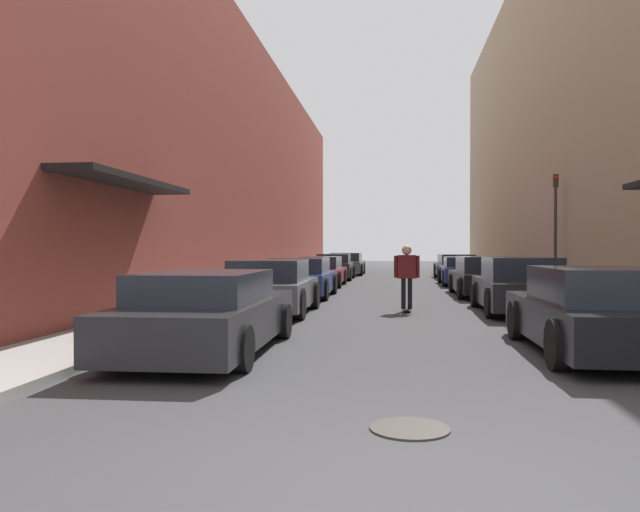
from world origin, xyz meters
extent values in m
plane|color=#38383A|center=(0.00, 18.37, 0.00)|extent=(101.03, 101.03, 0.00)
cube|color=gray|center=(-4.89, 22.96, 0.06)|extent=(1.80, 45.92, 0.12)
cube|color=gray|center=(4.89, 22.96, 0.06)|extent=(1.80, 45.92, 0.12)
cube|color=brown|center=(-7.79, 22.96, 5.23)|extent=(4.00, 45.92, 10.45)
cube|color=black|center=(-5.39, 8.04, 2.90)|extent=(1.00, 4.80, 0.12)
cube|color=tan|center=(7.79, 22.96, 7.46)|extent=(4.00, 45.92, 14.91)
cube|color=#232326|center=(-2.84, 5.22, 0.48)|extent=(1.87, 4.78, 0.62)
cube|color=#232833|center=(-2.84, 4.98, 1.00)|extent=(1.63, 2.49, 0.44)
cylinder|color=black|center=(-3.73, 6.69, 0.30)|extent=(0.18, 0.61, 0.61)
cylinder|color=black|center=(-1.96, 6.69, 0.30)|extent=(0.18, 0.61, 0.61)
cylinder|color=black|center=(-3.73, 3.74, 0.30)|extent=(0.18, 0.61, 0.61)
cylinder|color=black|center=(-1.96, 3.74, 0.30)|extent=(0.18, 0.61, 0.61)
cube|color=#515459|center=(-2.99, 10.74, 0.49)|extent=(1.92, 4.17, 0.60)
cube|color=#232833|center=(-2.99, 10.53, 1.04)|extent=(1.66, 2.18, 0.50)
cylinder|color=black|center=(-3.89, 12.02, 0.35)|extent=(0.18, 0.70, 0.70)
cylinder|color=black|center=(-2.10, 12.02, 0.35)|extent=(0.18, 0.70, 0.70)
cylinder|color=black|center=(-3.89, 9.46, 0.35)|extent=(0.18, 0.70, 0.70)
cylinder|color=black|center=(-2.10, 9.46, 0.35)|extent=(0.18, 0.70, 0.70)
cube|color=navy|center=(-3.05, 15.80, 0.48)|extent=(1.92, 4.37, 0.59)
cube|color=#232833|center=(-3.05, 15.58, 1.01)|extent=(1.69, 2.27, 0.47)
cylinder|color=black|center=(-3.99, 17.15, 0.34)|extent=(0.18, 0.67, 0.67)
cylinder|color=black|center=(-2.11, 17.15, 0.34)|extent=(0.18, 0.67, 0.67)
cylinder|color=black|center=(-3.99, 14.44, 0.34)|extent=(0.18, 0.67, 0.67)
cylinder|color=black|center=(-2.11, 14.44, 0.34)|extent=(0.18, 0.67, 0.67)
cube|color=maroon|center=(-3.04, 21.36, 0.46)|extent=(1.79, 4.04, 0.55)
cube|color=#232833|center=(-3.04, 21.16, 0.97)|extent=(1.54, 2.11, 0.48)
cylinder|color=black|center=(-3.88, 22.60, 0.33)|extent=(0.18, 0.66, 0.66)
cylinder|color=black|center=(-2.20, 22.60, 0.33)|extent=(0.18, 0.66, 0.66)
cylinder|color=black|center=(-3.88, 20.12, 0.33)|extent=(0.18, 0.66, 0.66)
cylinder|color=black|center=(-2.20, 20.12, 0.33)|extent=(0.18, 0.66, 0.66)
cube|color=#232326|center=(-3.01, 26.70, 0.51)|extent=(1.78, 4.25, 0.66)
cube|color=#232833|center=(-3.01, 26.49, 1.05)|extent=(1.55, 2.22, 0.43)
cylinder|color=black|center=(-3.85, 28.01, 0.33)|extent=(0.18, 0.66, 0.66)
cylinder|color=black|center=(-2.16, 28.01, 0.33)|extent=(0.18, 0.66, 0.66)
cylinder|color=black|center=(-3.85, 25.39, 0.33)|extent=(0.18, 0.66, 0.66)
cylinder|color=black|center=(-2.16, 25.39, 0.33)|extent=(0.18, 0.66, 0.66)
cube|color=#515459|center=(-2.83, 32.14, 0.50)|extent=(1.96, 4.38, 0.62)
cube|color=#232833|center=(-2.83, 31.92, 1.04)|extent=(1.70, 2.29, 0.46)
cylinder|color=black|center=(-3.75, 33.49, 0.34)|extent=(0.18, 0.68, 0.68)
cylinder|color=black|center=(-1.91, 33.49, 0.34)|extent=(0.18, 0.68, 0.68)
cylinder|color=black|center=(-3.75, 30.79, 0.34)|extent=(0.18, 0.68, 0.68)
cylinder|color=black|center=(-1.91, 30.79, 0.34)|extent=(0.18, 0.68, 0.68)
cube|color=black|center=(2.93, 5.70, 0.48)|extent=(1.90, 4.41, 0.60)
cube|color=#232833|center=(2.93, 5.48, 1.03)|extent=(1.67, 2.29, 0.51)
cylinder|color=black|center=(2.00, 7.06, 0.33)|extent=(0.18, 0.66, 0.66)
cylinder|color=black|center=(3.86, 7.06, 0.33)|extent=(0.18, 0.66, 0.66)
cylinder|color=black|center=(2.00, 4.33, 0.33)|extent=(0.18, 0.66, 0.66)
cube|color=#232326|center=(2.93, 11.59, 0.50)|extent=(1.86, 4.27, 0.62)
cube|color=#232833|center=(2.93, 11.38, 1.08)|extent=(1.61, 2.23, 0.54)
cylinder|color=black|center=(2.05, 12.91, 0.34)|extent=(0.18, 0.68, 0.68)
cylinder|color=black|center=(3.80, 12.91, 0.34)|extent=(0.18, 0.68, 0.68)
cylinder|color=black|center=(2.05, 10.28, 0.34)|extent=(0.18, 0.68, 0.68)
cylinder|color=black|center=(3.80, 10.28, 0.34)|extent=(0.18, 0.68, 0.68)
cube|color=black|center=(2.87, 16.84, 0.48)|extent=(1.97, 4.69, 0.59)
cube|color=#232833|center=(2.87, 16.61, 1.03)|extent=(1.71, 2.45, 0.51)
cylinder|color=black|center=(1.94, 18.29, 0.33)|extent=(0.18, 0.67, 0.67)
cylinder|color=black|center=(3.81, 18.29, 0.33)|extent=(0.18, 0.67, 0.67)
cylinder|color=black|center=(1.94, 15.39, 0.33)|extent=(0.18, 0.67, 0.67)
cylinder|color=black|center=(3.81, 15.39, 0.33)|extent=(0.18, 0.67, 0.67)
cube|color=navy|center=(2.90, 22.83, 0.48)|extent=(2.04, 4.24, 0.59)
cube|color=#232833|center=(2.90, 22.62, 0.98)|extent=(1.76, 2.22, 0.41)
cylinder|color=black|center=(1.95, 24.13, 0.33)|extent=(0.18, 0.67, 0.67)
cylinder|color=black|center=(3.85, 24.13, 0.33)|extent=(0.18, 0.67, 0.67)
cylinder|color=black|center=(1.95, 21.53, 0.33)|extent=(0.18, 0.67, 0.67)
cylinder|color=black|center=(3.85, 21.53, 0.33)|extent=(0.18, 0.67, 0.67)
cube|color=#232326|center=(3.02, 28.26, 0.49)|extent=(1.96, 4.55, 0.59)
cube|color=#232833|center=(3.02, 28.04, 1.01)|extent=(1.68, 2.38, 0.45)
cylinder|color=black|center=(2.11, 29.66, 0.34)|extent=(0.18, 0.69, 0.69)
cylinder|color=black|center=(3.92, 29.66, 0.34)|extent=(0.18, 0.69, 0.69)
cylinder|color=black|center=(2.11, 26.87, 0.34)|extent=(0.18, 0.69, 0.69)
cylinder|color=black|center=(3.92, 26.87, 0.34)|extent=(0.18, 0.69, 0.69)
cube|color=black|center=(0.24, 11.49, 0.07)|extent=(0.20, 0.78, 0.02)
cylinder|color=beige|center=(0.16, 11.74, 0.03)|extent=(0.03, 0.06, 0.06)
cylinder|color=beige|center=(0.31, 11.74, 0.03)|extent=(0.03, 0.06, 0.06)
cylinder|color=beige|center=(0.16, 11.24, 0.03)|extent=(0.03, 0.06, 0.06)
cylinder|color=beige|center=(0.31, 11.24, 0.03)|extent=(0.03, 0.06, 0.06)
cylinder|color=black|center=(0.16, 11.49, 0.45)|extent=(0.11, 0.11, 0.75)
cylinder|color=black|center=(0.32, 11.49, 0.45)|extent=(0.11, 0.11, 0.75)
cube|color=maroon|center=(0.24, 11.49, 1.11)|extent=(0.45, 0.20, 0.57)
sphere|color=tan|center=(0.24, 11.49, 1.52)|extent=(0.24, 0.24, 0.24)
cylinder|color=maroon|center=(-0.03, 11.49, 1.11)|extent=(0.09, 0.09, 0.54)
cylinder|color=maroon|center=(0.50, 11.49, 1.11)|extent=(0.09, 0.09, 0.54)
cylinder|color=#332D28|center=(0.07, 1.52, 0.01)|extent=(0.70, 0.70, 0.02)
cylinder|color=#2D2D2D|center=(5.47, 18.46, 2.12)|extent=(0.10, 0.10, 4.00)
cube|color=#332D0F|center=(5.47, 18.46, 3.89)|extent=(0.16, 0.16, 0.45)
sphere|color=red|center=(5.47, 18.37, 4.00)|extent=(0.11, 0.11, 0.11)
camera|label=1|loc=(-0.06, -3.92, 1.58)|focal=35.00mm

